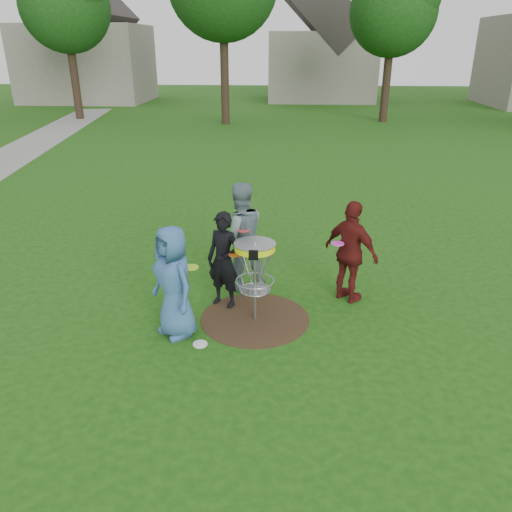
# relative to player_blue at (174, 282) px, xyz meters

# --- Properties ---
(ground) EXTENTS (100.00, 100.00, 0.00)m
(ground) POSITION_rel_player_blue_xyz_m (1.19, 0.51, -0.89)
(ground) COLOR #19470F
(ground) RESTS_ON ground
(dirt_patch) EXTENTS (1.80, 1.80, 0.01)m
(dirt_patch) POSITION_rel_player_blue_xyz_m (1.19, 0.51, -0.88)
(dirt_patch) COLOR #47331E
(dirt_patch) RESTS_ON ground
(player_blue) EXTENTS (1.01, 1.01, 1.77)m
(player_blue) POSITION_rel_player_blue_xyz_m (0.00, 0.00, 0.00)
(player_blue) COLOR #355D92
(player_blue) RESTS_ON ground
(player_black) EXTENTS (0.72, 0.62, 1.67)m
(player_black) POSITION_rel_player_blue_xyz_m (0.64, 0.97, -0.05)
(player_black) COLOR black
(player_black) RESTS_ON ground
(player_grey) EXTENTS (1.18, 1.07, 2.00)m
(player_grey) POSITION_rel_player_blue_xyz_m (0.85, 1.68, 0.11)
(player_grey) COLOR slate
(player_grey) RESTS_ON ground
(player_maroon) EXTENTS (1.08, 1.05, 1.81)m
(player_maroon) POSITION_rel_player_blue_xyz_m (2.79, 1.29, 0.02)
(player_maroon) COLOR #5A1614
(player_maroon) RESTS_ON ground
(disc_on_grass) EXTENTS (0.22, 0.22, 0.02)m
(disc_on_grass) POSITION_rel_player_blue_xyz_m (0.41, -0.31, -0.88)
(disc_on_grass) COLOR white
(disc_on_grass) RESTS_ON ground
(disc_golf_basket) EXTENTS (0.66, 0.67, 1.38)m
(disc_golf_basket) POSITION_rel_player_blue_xyz_m (1.19, 0.51, 0.13)
(disc_golf_basket) COLOR #9EA0A5
(disc_golf_basket) RESTS_ON ground
(held_discs) EXTENTS (2.50, 1.52, 0.22)m
(held_discs) POSITION_rel_player_blue_xyz_m (1.14, 0.87, 0.23)
(held_discs) COLOR #A4E119
(held_discs) RESTS_ON ground
(house_row) EXTENTS (44.50, 10.65, 11.62)m
(house_row) POSITION_rel_player_blue_xyz_m (5.97, 33.57, 3.26)
(house_row) COLOR gray
(house_row) RESTS_ON ground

